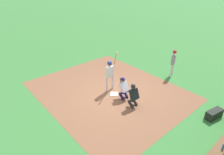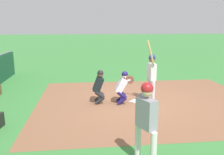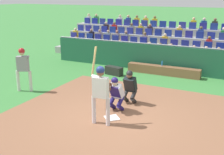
{
  "view_description": "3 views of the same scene",
  "coord_description": "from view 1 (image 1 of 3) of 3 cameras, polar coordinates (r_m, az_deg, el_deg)",
  "views": [
    {
      "loc": [
        -6.35,
        -6.97,
        6.13
      ],
      "look_at": [
        -0.25,
        -0.08,
        1.21
      ],
      "focal_mm": 31.28,
      "sensor_mm": 36.0,
      "label": 1
    },
    {
      "loc": [
        9.04,
        -2.1,
        2.9
      ],
      "look_at": [
        -0.48,
        -0.91,
        0.89
      ],
      "focal_mm": 39.46,
      "sensor_mm": 36.0,
      "label": 2
    },
    {
      "loc": [
        -3.76,
        7.62,
        3.92
      ],
      "look_at": [
        0.42,
        -0.86,
        1.11
      ],
      "focal_mm": 45.43,
      "sensor_mm": 36.0,
      "label": 3
    }
  ],
  "objects": [
    {
      "name": "ground_plane",
      "position": [
        11.25,
        0.67,
        -4.89
      ],
      "size": [
        160.0,
        160.0,
        0.0
      ],
      "primitive_type": "plane",
      "color": "#3D853E"
    },
    {
      "name": "equipment_duffel_bag",
      "position": [
        10.64,
        27.67,
        -9.43
      ],
      "size": [
        0.96,
        0.53,
        0.42
      ],
      "primitive_type": "cube",
      "rotation": [
        0.0,
        0.0,
        -0.2
      ],
      "color": "black",
      "rests_on": "ground_plane"
    },
    {
      "name": "water_bottle_on_bench",
      "position": [
        8.59,
        29.78,
        -17.02
      ],
      "size": [
        0.07,
        0.07,
        0.23
      ],
      "primitive_type": "cylinder",
      "color": "blue",
      "rests_on": "dugout_bench"
    },
    {
      "name": "home_plate_marker",
      "position": [
        11.24,
        0.67,
        -4.82
      ],
      "size": [
        0.62,
        0.62,
        0.02
      ],
      "primitive_type": "cube",
      "rotation": [
        0.0,
        0.0,
        0.79
      ],
      "color": "white",
      "rests_on": "infield_dirt_patch"
    },
    {
      "name": "on_deck_batter",
      "position": [
        13.4,
        17.5,
        4.84
      ],
      "size": [
        0.65,
        0.39,
        1.82
      ],
      "color": "silver",
      "rests_on": "ground_plane"
    },
    {
      "name": "dugout_bench",
      "position": [
        8.75,
        28.56,
        -18.77
      ],
      "size": [
        3.66,
        0.4,
        0.44
      ],
      "primitive_type": "cube",
      "color": "brown",
      "rests_on": "ground_plane"
    },
    {
      "name": "infield_dirt_patch",
      "position": [
        11.56,
        -1.0,
        -3.86
      ],
      "size": [
        7.2,
        8.72,
        0.01
      ],
      "primitive_type": "cube",
      "rotation": [
        0.0,
        0.0,
        -0.01
      ],
      "color": "#8B5C41",
      "rests_on": "ground_plane"
    },
    {
      "name": "home_plate_umpire",
      "position": [
        10.0,
        6.29,
        -4.91
      ],
      "size": [
        0.46,
        0.46,
        1.3
      ],
      "color": "black",
      "rests_on": "ground_plane"
    },
    {
      "name": "batter_at_plate",
      "position": [
        11.08,
        -0.62,
        1.59
      ],
      "size": [
        0.64,
        0.42,
        2.4
      ],
      "color": "silver",
      "rests_on": "ground_plane"
    },
    {
      "name": "catcher_crouching",
      "position": [
        10.61,
        3.41,
        -2.68
      ],
      "size": [
        0.48,
        0.71,
        1.27
      ],
      "color": "navy",
      "rests_on": "ground_plane"
    }
  ]
}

